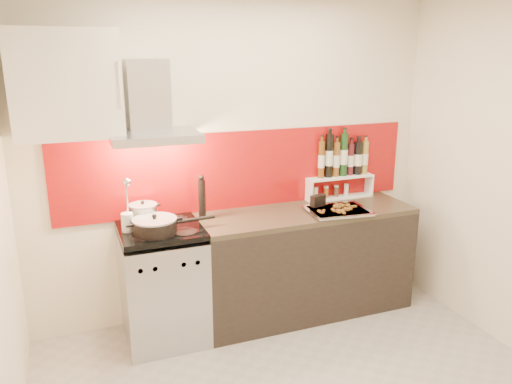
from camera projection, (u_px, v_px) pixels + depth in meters
name	position (u px, v px, depth m)	size (l,w,h in m)	color
back_wall	(236.00, 160.00, 4.08)	(3.40, 0.02, 2.60)	silver
backsplash	(243.00, 170.00, 4.11)	(3.00, 0.02, 0.64)	#A00812
range_stove	(164.00, 285.00, 3.80)	(0.60, 0.60, 0.91)	#B7B7BA
counter	(305.00, 261.00, 4.21)	(1.80, 0.60, 0.90)	black
range_hood	(151.00, 112.00, 3.57)	(0.62, 0.50, 0.61)	#B7B7BA
upper_cabinet	(66.00, 84.00, 3.32)	(0.70, 0.35, 0.72)	silver
stock_pot	(143.00, 214.00, 3.73)	(0.21, 0.21, 0.18)	#B7B7BA
saute_pan	(156.00, 226.00, 3.55)	(0.61, 0.32, 0.15)	black
utensil_jar	(127.00, 216.00, 3.56)	(0.09, 0.13, 0.42)	silver
pepper_mill	(202.00, 198.00, 3.85)	(0.06, 0.06, 0.35)	black
step_shelf	(341.00, 168.00, 4.39)	(0.62, 0.17, 0.58)	white
caddy_box	(318.00, 202.00, 4.13)	(0.13, 0.06, 0.11)	black
baking_tray	(338.00, 210.00, 4.05)	(0.53, 0.43, 0.03)	silver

